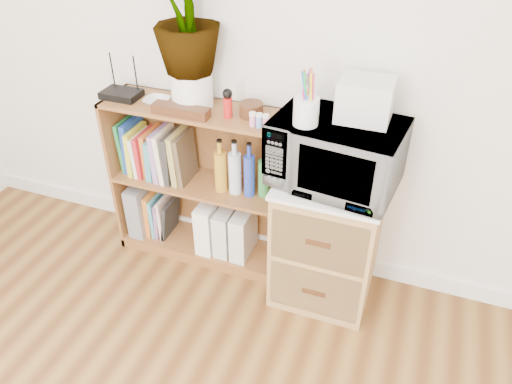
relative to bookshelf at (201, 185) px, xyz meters
The scene contains 21 objects.
skirting_board 0.57m from the bookshelf, 21.80° to the left, with size 4.00×0.02×0.10m, color white.
bookshelf is the anchor object (origin of this frame).
wicker_unit 0.76m from the bookshelf, ahead, with size 0.50×0.45×0.70m, color #9E7542.
microwave 0.86m from the bookshelf, ahead, with size 0.58×0.39×0.32m, color white.
pen_cup 0.89m from the bookshelf, 14.33° to the right, with size 0.11×0.11×0.12m, color white.
small_appliance 1.07m from the bookshelf, ahead, with size 0.23×0.19×0.18m, color silver.
router 0.65m from the bookshelf, behind, with size 0.20×0.14×0.04m, color black.
white_bowl 0.53m from the bookshelf, behind, with size 0.13×0.13×0.03m, color silver.
plant_pot 0.56m from the bookshelf, 134.21° to the left, with size 0.21×0.21×0.18m, color white.
potted_plant 0.94m from the bookshelf, 134.21° to the left, with size 0.32×0.32×0.57m, color #2D7230.
trinket_box 0.51m from the bookshelf, 104.37° to the right, with size 0.29×0.07×0.05m, color #351D0E.
kokeshi_doll 0.56m from the bookshelf, 11.33° to the right, with size 0.04×0.04×0.10m, color #B41816.
wooden_bowl 0.59m from the bookshelf, ahead, with size 0.12×0.12×0.07m, color #3B2210.
paint_jars 0.64m from the bookshelf, 13.37° to the right, with size 0.11×0.04×0.05m, color pink.
file_box 0.47m from the bookshelf, behind, with size 0.10×0.26×0.33m, color gray.
magazine_holder_left 0.26m from the bookshelf, 11.74° to the right, with size 0.10×0.25×0.31m, color white.
magazine_holder_mid 0.30m from the bookshelf, ahead, with size 0.09×0.23×0.28m, color silver.
magazine_holder_right 0.37m from the bookshelf, ahead, with size 0.09×0.23×0.29m, color silver.
cookbooks 0.31m from the bookshelf, behind, with size 0.41×0.20×0.30m.
liquor_bottles 0.30m from the bookshelf, ahead, with size 0.30×0.07×0.30m.
lower_books 0.39m from the bookshelf, behind, with size 0.16×0.19×0.28m.
Camera 1 is at (0.74, 0.03, 2.03)m, focal length 35.00 mm.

